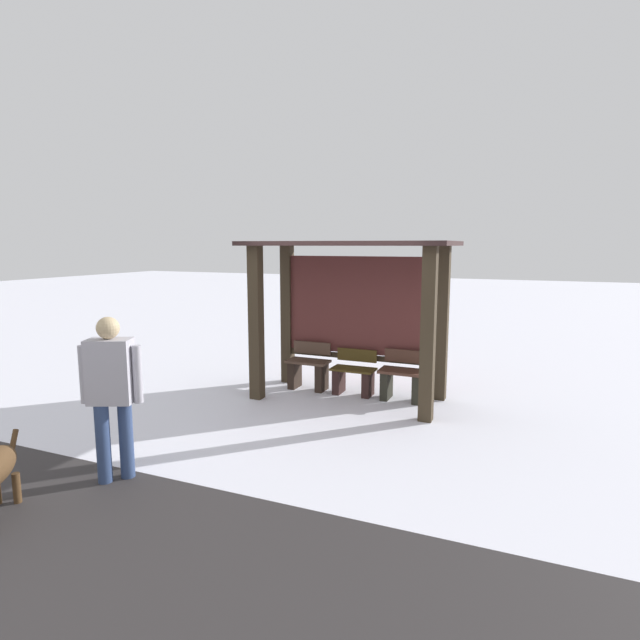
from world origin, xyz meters
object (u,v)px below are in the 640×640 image
(bench_right_inside, at_px, (402,380))
(person_walking, at_px, (111,386))
(bus_shelter, at_px, (353,292))
(bench_left_inside, at_px, (308,370))
(bench_center_inside, at_px, (354,377))

(bench_right_inside, height_order, person_walking, person_walking)
(bus_shelter, distance_m, bench_right_inside, 1.56)
(bus_shelter, relative_size, bench_right_inside, 4.10)
(bench_left_inside, bearing_deg, bench_center_inside, 0.18)
(bench_center_inside, relative_size, person_walking, 0.42)
(bench_left_inside, xyz_separation_m, bench_right_inside, (1.58, 0.00, -0.01))
(bench_center_inside, height_order, person_walking, person_walking)
(bench_center_inside, bearing_deg, bench_left_inside, -179.82)
(bus_shelter, distance_m, person_walking, 3.97)
(person_walking, bearing_deg, bench_left_inside, 83.39)
(bench_right_inside, bearing_deg, person_walking, -118.11)
(bench_right_inside, xyz_separation_m, person_walking, (-2.02, -3.79, 0.67))
(bus_shelter, distance_m, bench_center_inside, 1.37)
(bench_left_inside, bearing_deg, person_walking, -96.61)
(bus_shelter, xyz_separation_m, bench_right_inside, (0.79, 0.07, -1.34))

